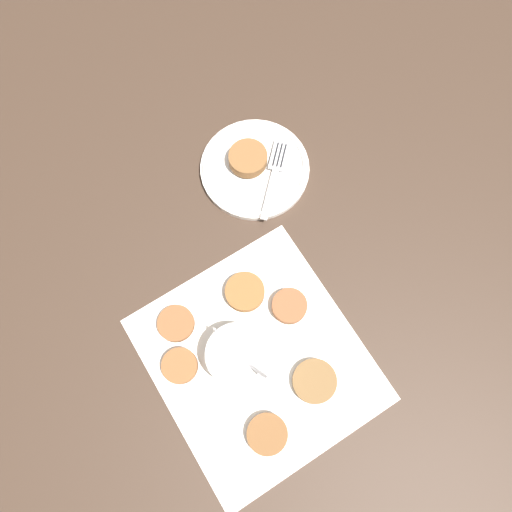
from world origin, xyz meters
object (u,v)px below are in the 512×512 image
object	(u,v)px
fritter_on_plate	(248,158)
serving_plate	(255,168)
sauce_bowl	(237,356)
fork	(276,171)

from	to	relation	value
fritter_on_plate	serving_plate	bearing A→B (deg)	-168.84
sauce_bowl	fritter_on_plate	bearing A→B (deg)	-44.65
sauce_bowl	fork	distance (m)	0.33
sauce_bowl	fritter_on_plate	xyz separation A→B (m)	(0.24, -0.24, -0.00)
sauce_bowl	fork	bearing A→B (deg)	-53.32
fork	fritter_on_plate	bearing A→B (deg)	26.02
sauce_bowl	serving_plate	size ratio (longest dim) A/B	0.60
serving_plate	fork	bearing A→B (deg)	-148.22
fritter_on_plate	fork	world-z (taller)	fritter_on_plate
sauce_bowl	fritter_on_plate	distance (m)	0.34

